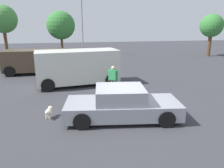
{
  "coord_description": "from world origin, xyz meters",
  "views": [
    {
      "loc": [
        -2.01,
        -7.76,
        3.64
      ],
      "look_at": [
        0.02,
        1.79,
        0.9
      ],
      "focal_mm": 33.6,
      "sensor_mm": 36.0,
      "label": 1
    }
  ],
  "objects_px": {
    "sedan_foreground": "(122,104)",
    "suv_dark": "(36,61)",
    "pedestrian": "(113,77)",
    "light_post_near": "(82,13)",
    "dog": "(49,111)",
    "van_white": "(78,66)"
  },
  "relations": [
    {
      "from": "van_white",
      "to": "pedestrian",
      "type": "height_order",
      "value": "van_white"
    },
    {
      "from": "pedestrian",
      "to": "sedan_foreground",
      "type": "bearing_deg",
      "value": -148.44
    },
    {
      "from": "pedestrian",
      "to": "light_post_near",
      "type": "xyz_separation_m",
      "value": [
        -0.42,
        15.8,
        4.13
      ]
    },
    {
      "from": "sedan_foreground",
      "to": "pedestrian",
      "type": "height_order",
      "value": "pedestrian"
    },
    {
      "from": "van_white",
      "to": "pedestrian",
      "type": "xyz_separation_m",
      "value": [
        1.78,
        -2.16,
        -0.27
      ]
    },
    {
      "from": "van_white",
      "to": "suv_dark",
      "type": "distance_m",
      "value": 4.99
    },
    {
      "from": "dog",
      "to": "suv_dark",
      "type": "xyz_separation_m",
      "value": [
        -1.58,
        8.76,
        0.73
      ]
    },
    {
      "from": "pedestrian",
      "to": "suv_dark",
      "type": "bearing_deg",
      "value": 76.06
    },
    {
      "from": "suv_dark",
      "to": "pedestrian",
      "type": "relative_size",
      "value": 3.09
    },
    {
      "from": "van_white",
      "to": "suv_dark",
      "type": "bearing_deg",
      "value": 120.98
    },
    {
      "from": "sedan_foreground",
      "to": "suv_dark",
      "type": "height_order",
      "value": "suv_dark"
    },
    {
      "from": "suv_dark",
      "to": "pedestrian",
      "type": "bearing_deg",
      "value": 129.56
    },
    {
      "from": "dog",
      "to": "pedestrian",
      "type": "distance_m",
      "value": 4.22
    },
    {
      "from": "van_white",
      "to": "suv_dark",
      "type": "relative_size",
      "value": 1.09
    },
    {
      "from": "light_post_near",
      "to": "pedestrian",
      "type": "bearing_deg",
      "value": -88.47
    },
    {
      "from": "dog",
      "to": "suv_dark",
      "type": "relative_size",
      "value": 0.12
    },
    {
      "from": "suv_dark",
      "to": "dog",
      "type": "bearing_deg",
      "value": 101.58
    },
    {
      "from": "van_white",
      "to": "pedestrian",
      "type": "relative_size",
      "value": 3.38
    },
    {
      "from": "dog",
      "to": "suv_dark",
      "type": "height_order",
      "value": "suv_dark"
    },
    {
      "from": "dog",
      "to": "sedan_foreground",
      "type": "bearing_deg",
      "value": -87.36
    },
    {
      "from": "sedan_foreground",
      "to": "suv_dark",
      "type": "relative_size",
      "value": 1.0
    },
    {
      "from": "dog",
      "to": "light_post_near",
      "type": "relative_size",
      "value": 0.08
    }
  ]
}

